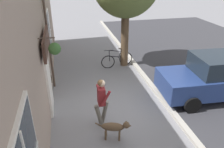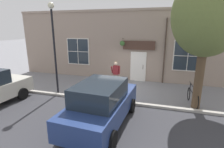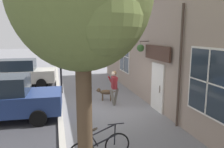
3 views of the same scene
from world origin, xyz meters
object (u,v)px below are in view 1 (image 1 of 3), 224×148
at_px(leaning_bicycle, 117,59).
at_px(parked_car_mid_block, 217,77).
at_px(dog_on_leash, 115,127).
at_px(pedestrian_walking, 101,98).

height_order(leaning_bicycle, parked_car_mid_block, parked_car_mid_block).
distance_m(dog_on_leash, leaning_bicycle, 5.38).
bearing_deg(dog_on_leash, leaning_bicycle, 75.54).
bearing_deg(leaning_bicycle, parked_car_mid_block, -50.41).
height_order(pedestrian_walking, leaning_bicycle, pedestrian_walking).
xyz_separation_m(pedestrian_walking, parked_car_mid_block, (4.67, 0.72, -0.10)).
bearing_deg(pedestrian_walking, leaning_bicycle, 70.22).
height_order(dog_on_leash, parked_car_mid_block, parked_car_mid_block).
bearing_deg(parked_car_mid_block, leaning_bicycle, 129.59).
relative_size(leaning_bicycle, parked_car_mid_block, 0.39).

